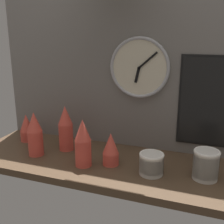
% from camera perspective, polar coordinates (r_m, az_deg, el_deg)
% --- Properties ---
extents(ground_plane, '(1.60, 0.56, 0.04)m').
position_cam_1_polar(ground_plane, '(1.62, -1.12, -10.36)').
color(ground_plane, '#4C3826').
extents(wall_tiled_back, '(1.60, 0.03, 1.05)m').
position_cam_1_polar(wall_tiled_back, '(1.71, 2.02, 10.18)').
color(wall_tiled_back, slate).
rests_on(wall_tiled_back, ground_plane).
extents(cup_stack_center_right, '(0.09, 0.09, 0.18)m').
position_cam_1_polar(cup_stack_center_right, '(1.52, -0.25, -7.52)').
color(cup_stack_center_right, '#DB4C3D').
rests_on(cup_stack_center_right, ground_plane).
extents(cup_stack_center, '(0.09, 0.09, 0.26)m').
position_cam_1_polar(cup_stack_center, '(1.50, -5.92, -6.27)').
color(cup_stack_center, '#DB4C3D').
rests_on(cup_stack_center, ground_plane).
extents(cup_stack_far_left, '(0.09, 0.09, 0.18)m').
position_cam_1_polar(cup_stack_far_left, '(1.93, -16.96, -3.06)').
color(cup_stack_far_left, '#DB4C3D').
rests_on(cup_stack_far_left, ground_plane).
extents(cup_stack_left, '(0.09, 0.09, 0.26)m').
position_cam_1_polar(cup_stack_left, '(1.68, -15.39, -4.30)').
color(cup_stack_left, '#DB4C3D').
rests_on(cup_stack_left, ground_plane).
extents(cup_stack_center_left, '(0.09, 0.09, 0.28)m').
position_cam_1_polar(cup_stack_center_left, '(1.72, -9.39, -3.25)').
color(cup_stack_center_left, '#DB4C3D').
rests_on(cup_stack_center_left, ground_plane).
extents(bowl_stack_right, '(0.13, 0.13, 0.11)m').
position_cam_1_polar(bowl_stack_right, '(1.45, 8.00, -10.25)').
color(bowl_stack_right, beige).
rests_on(bowl_stack_right, ground_plane).
extents(bowl_stack_far_right, '(0.13, 0.13, 0.15)m').
position_cam_1_polar(bowl_stack_far_right, '(1.46, 18.53, -10.01)').
color(bowl_stack_far_right, beige).
rests_on(bowl_stack_far_right, ground_plane).
extents(wall_clock, '(0.36, 0.03, 0.36)m').
position_cam_1_polar(wall_clock, '(1.65, 5.58, 8.93)').
color(wall_clock, beige).
extents(menu_board, '(0.36, 0.01, 0.51)m').
position_cam_1_polar(menu_board, '(1.64, 19.64, 1.88)').
color(menu_board, black).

